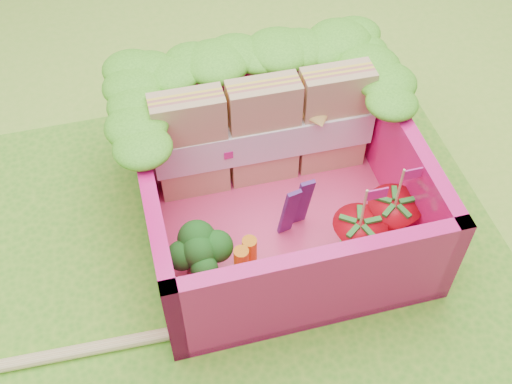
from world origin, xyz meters
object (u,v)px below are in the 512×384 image
Objects in this scene: bento_box at (278,184)px; sandwich_stack at (264,133)px; strawberry_right at (391,220)px; broccoli at (198,252)px; strawberry_left at (357,240)px; chopsticks at (62,354)px.

sandwich_stack is (0.01, 0.28, 0.08)m from bento_box.
sandwich_stack is at bearing 130.48° from strawberry_right.
broccoli is 0.75m from strawberry_left.
strawberry_right is (0.94, -0.01, -0.06)m from broccoli.
strawberry_right reaches higher than chopsticks.
bento_box is at bearing -91.07° from sandwich_stack.
strawberry_left reaches higher than broccoli.
strawberry_right reaches higher than broccoli.
broccoli is 0.69× the size of strawberry_left.
chopsticks is at bearing -160.76° from broccoli.
bento_box is 0.61× the size of chopsticks.
strawberry_right is at bearing 18.74° from strawberry_left.
strawberry_left is at bearing 6.18° from chopsticks.
bento_box is 0.53m from broccoli.
broccoli is 0.68× the size of strawberry_right.
strawberry_left is at bearing -50.34° from bento_box.
bento_box is 0.57m from strawberry_right.
bento_box is 0.29m from sandwich_stack.
broccoli is at bearing 19.24° from chopsticks.
sandwich_stack is 0.52× the size of chopsticks.
bento_box is 1.15× the size of sandwich_stack.
bento_box is 1.26m from chopsticks.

